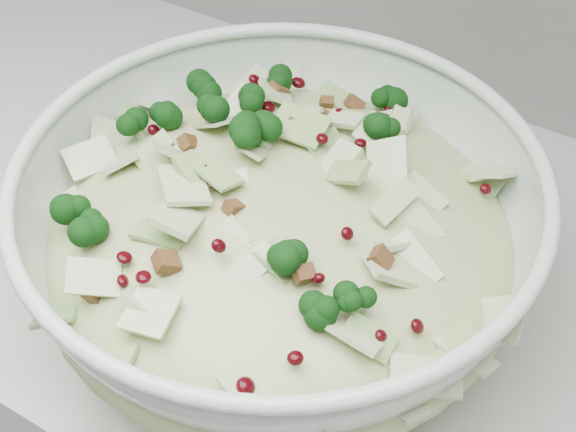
# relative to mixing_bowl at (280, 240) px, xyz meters

# --- Properties ---
(mixing_bowl) EXTENTS (0.46, 0.46, 0.17)m
(mixing_bowl) POSITION_rel_mixing_bowl_xyz_m (0.00, 0.00, 0.00)
(mixing_bowl) COLOR silver
(mixing_bowl) RESTS_ON counter
(salad) EXTENTS (0.46, 0.46, 0.17)m
(salad) POSITION_rel_mixing_bowl_xyz_m (0.00, 0.00, 0.03)
(salad) COLOR #B7BA7F
(salad) RESTS_ON mixing_bowl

